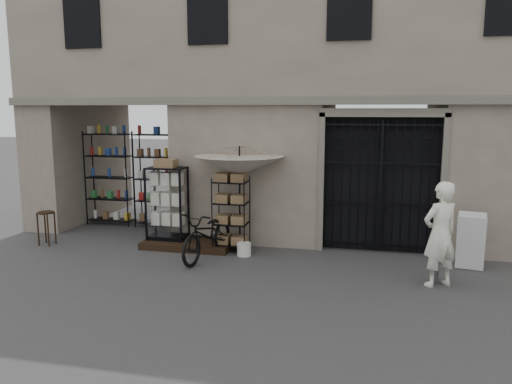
% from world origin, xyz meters
% --- Properties ---
extents(ground, '(80.00, 80.00, 0.00)m').
position_xyz_m(ground, '(0.00, 0.00, 0.00)').
color(ground, black).
rests_on(ground, ground).
extents(main_building, '(14.00, 4.00, 9.00)m').
position_xyz_m(main_building, '(0.00, 4.00, 4.50)').
color(main_building, gray).
rests_on(main_building, ground).
extents(shop_recess, '(3.00, 1.70, 3.00)m').
position_xyz_m(shop_recess, '(-4.50, 2.80, 1.50)').
color(shop_recess, black).
rests_on(shop_recess, ground).
extents(shop_shelving, '(2.70, 0.50, 2.50)m').
position_xyz_m(shop_shelving, '(-4.55, 3.30, 1.25)').
color(shop_shelving, black).
rests_on(shop_shelving, ground).
extents(iron_gate, '(2.50, 0.21, 3.00)m').
position_xyz_m(iron_gate, '(1.75, 2.28, 1.50)').
color(iron_gate, black).
rests_on(iron_gate, ground).
extents(step_platform, '(2.00, 0.90, 0.15)m').
position_xyz_m(step_platform, '(-2.40, 1.55, 0.07)').
color(step_platform, black).
rests_on(step_platform, ground).
extents(display_cabinet, '(0.82, 0.51, 1.78)m').
position_xyz_m(display_cabinet, '(-2.91, 1.64, 0.89)').
color(display_cabinet, black).
rests_on(display_cabinet, step_platform).
extents(wire_rack, '(0.73, 0.53, 1.63)m').
position_xyz_m(wire_rack, '(-1.39, 1.54, 0.80)').
color(wire_rack, black).
rests_on(wire_rack, ground).
extents(market_umbrella, '(1.83, 1.86, 2.75)m').
position_xyz_m(market_umbrella, '(-1.23, 1.67, 1.98)').
color(market_umbrella, black).
rests_on(market_umbrella, ground).
extents(white_bucket, '(0.29, 0.29, 0.28)m').
position_xyz_m(white_bucket, '(-1.02, 1.23, 0.14)').
color(white_bucket, silver).
rests_on(white_bucket, ground).
extents(bicycle, '(0.86, 1.13, 1.95)m').
position_xyz_m(bicycle, '(-1.70, 0.87, 0.00)').
color(bicycle, black).
rests_on(bicycle, ground).
extents(wooden_stool, '(0.47, 0.47, 0.77)m').
position_xyz_m(wooden_stool, '(-5.63, 1.07, 0.41)').
color(wooden_stool, black).
rests_on(wooden_stool, ground).
extents(steel_bollard, '(0.16, 0.16, 0.75)m').
position_xyz_m(steel_bollard, '(2.71, 0.36, 0.38)').
color(steel_bollard, '#545556').
rests_on(steel_bollard, ground).
extents(shopkeeper, '(1.59, 1.92, 0.44)m').
position_xyz_m(shopkeeper, '(2.74, 0.22, 0.00)').
color(shopkeeper, white).
rests_on(shopkeeper, ground).
extents(easel_sign, '(0.61, 0.67, 1.07)m').
position_xyz_m(easel_sign, '(3.46, 1.31, 0.55)').
color(easel_sign, silver).
rests_on(easel_sign, ground).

